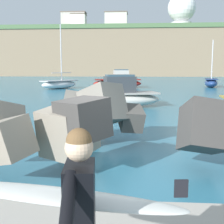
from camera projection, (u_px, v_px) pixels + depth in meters
ground_plane at (105, 175)px, 6.86m from camera, size 400.00×400.00×0.00m
breakwater_jetty at (121, 118)px, 7.87m from camera, size 31.37×5.53×2.38m
surfer_with_board at (77, 217)px, 2.36m from camera, size 2.12×1.25×1.78m
boat_near_centre at (114, 97)px, 18.40m from camera, size 6.38×3.54×2.05m
boat_near_right at (59, 84)px, 35.34m from camera, size 4.34×5.00×7.47m
boat_mid_left at (118, 82)px, 36.57m from camera, size 6.23×3.20×2.29m
boat_far_right at (211, 82)px, 38.39m from camera, size 2.29×4.48×5.93m
headland_bluff at (114, 53)px, 100.29m from camera, size 76.69×31.47×14.82m
radar_dome at (182, 10)px, 94.89m from camera, size 8.79×8.79×10.93m
station_building_west at (79, 22)px, 97.57m from camera, size 4.83×4.52×5.00m
station_building_central at (116, 20)px, 92.29m from camera, size 7.02×5.68×4.56m
station_building_east at (74, 22)px, 100.52m from camera, size 8.37×4.34×6.19m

